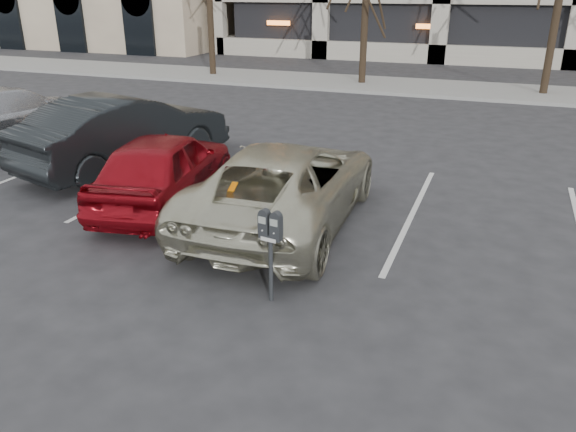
% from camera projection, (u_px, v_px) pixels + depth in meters
% --- Properties ---
extents(ground, '(140.00, 140.00, 0.00)m').
position_uv_depth(ground, '(296.00, 254.00, 8.69)').
color(ground, '#28282B').
rests_on(ground, ground).
extents(sidewalk, '(80.00, 4.00, 0.12)m').
position_uv_depth(sidewalk, '(435.00, 88.00, 22.47)').
color(sidewalk, gray).
rests_on(sidewalk, ground).
extents(stall_lines, '(16.90, 5.20, 0.00)m').
position_uv_depth(stall_lines, '(270.00, 195.00, 11.13)').
color(stall_lines, silver).
rests_on(stall_lines, ground).
extents(parking_meter, '(0.33, 0.17, 1.25)m').
position_uv_depth(parking_meter, '(270.00, 234.00, 7.04)').
color(parking_meter, black).
rests_on(parking_meter, ground).
extents(suv_silver, '(2.59, 5.22, 1.43)m').
position_uv_depth(suv_silver, '(285.00, 184.00, 9.60)').
color(suv_silver, beige).
rests_on(suv_silver, ground).
extents(car_red, '(2.41, 4.36, 1.40)m').
position_uv_depth(car_red, '(165.00, 167.00, 10.49)').
color(car_red, maroon).
rests_on(car_red, ground).
extents(car_dark, '(3.00, 5.28, 1.65)m').
position_uv_depth(car_dark, '(125.00, 131.00, 12.59)').
color(car_dark, black).
rests_on(car_dark, ground).
extents(car_silver, '(2.39, 5.29, 1.50)m').
position_uv_depth(car_silver, '(8.00, 116.00, 14.47)').
color(car_silver, '#AEB0B6').
rests_on(car_silver, ground).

